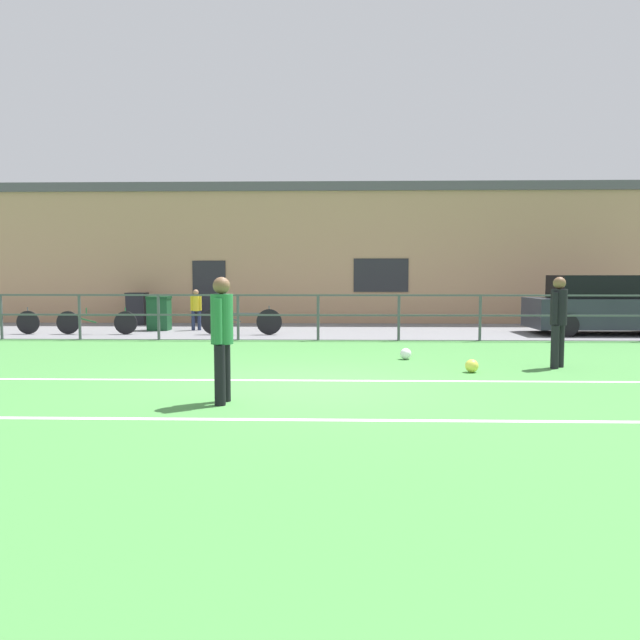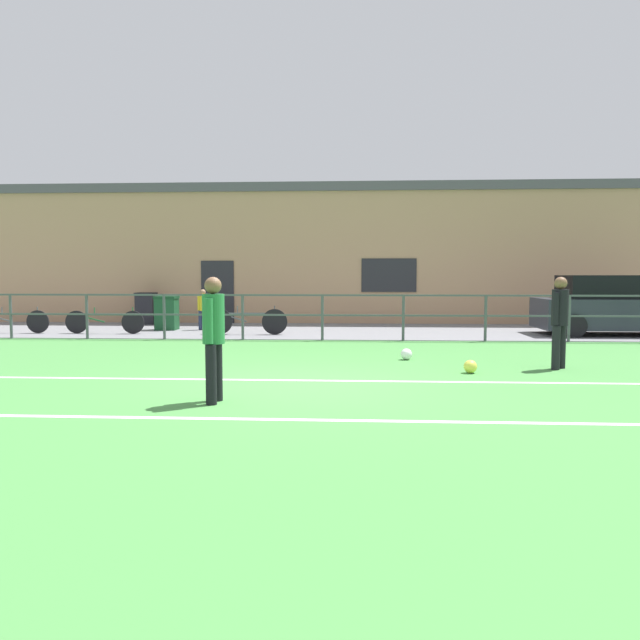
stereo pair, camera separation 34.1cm
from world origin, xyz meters
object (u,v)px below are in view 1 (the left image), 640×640
(bicycle_parked_2, at_px, (1,322))
(trash_bin_0, at_px, (159,313))
(player_striker, at_px, (222,332))
(spectator_child, at_px, (196,307))
(parked_car_red, at_px, (606,306))
(soccer_ball_spare, at_px, (406,354))
(bicycle_parked_1, at_px, (241,321))
(player_goalkeeper, at_px, (558,316))
(trash_bin_1, at_px, (137,309))
(bicycle_parked_0, at_px, (97,322))
(soccer_ball_match, at_px, (472,366))

(bicycle_parked_2, xyz_separation_m, trash_bin_0, (4.00, 1.20, 0.17))
(player_striker, height_order, trash_bin_0, player_striker)
(spectator_child, height_order, parked_car_red, parked_car_red)
(soccer_ball_spare, bearing_deg, bicycle_parked_2, 156.90)
(spectator_child, xyz_separation_m, bicycle_parked_1, (1.52, -1.24, -0.32))
(soccer_ball_spare, bearing_deg, player_goalkeeper, -20.93)
(bicycle_parked_1, distance_m, bicycle_parked_2, 6.60)
(trash_bin_1, bearing_deg, trash_bin_0, -56.06)
(player_goalkeeper, bearing_deg, player_striker, 161.16)
(parked_car_red, distance_m, bicycle_parked_0, 13.90)
(soccer_ball_spare, bearing_deg, spectator_child, 133.50)
(bicycle_parked_1, bearing_deg, spectator_child, 140.82)
(trash_bin_0, distance_m, trash_bin_1, 2.33)
(player_striker, relative_size, soccer_ball_match, 7.28)
(player_goalkeeper, bearing_deg, bicycle_parked_2, 108.77)
(spectator_child, xyz_separation_m, bicycle_parked_2, (-5.08, -1.24, -0.34))
(player_striker, relative_size, bicycle_parked_1, 0.73)
(parked_car_red, xyz_separation_m, trash_bin_1, (-13.83, 2.65, -0.23))
(parked_car_red, height_order, bicycle_parked_1, parked_car_red)
(bicycle_parked_1, bearing_deg, bicycle_parked_2, 180.00)
(bicycle_parked_2, relative_size, trash_bin_0, 2.15)
(trash_bin_1, bearing_deg, player_striker, -66.66)
(soccer_ball_match, height_order, trash_bin_1, trash_bin_1)
(player_striker, relative_size, bicycle_parked_2, 0.75)
(player_goalkeeper, bearing_deg, soccer_ball_spare, 110.52)
(bicycle_parked_2, relative_size, trash_bin_1, 2.06)
(soccer_ball_spare, relative_size, parked_car_red, 0.05)
(parked_car_red, bearing_deg, bicycle_parked_1, -177.23)
(player_goalkeeper, distance_m, bicycle_parked_2, 14.15)
(parked_car_red, bearing_deg, trash_bin_0, 176.70)
(bicycle_parked_2, bearing_deg, trash_bin_1, 49.23)
(soccer_ball_match, height_order, bicycle_parked_0, bicycle_parked_0)
(player_striker, distance_m, bicycle_parked_0, 9.91)
(bicycle_parked_2, height_order, trash_bin_1, trash_bin_1)
(trash_bin_1, bearing_deg, bicycle_parked_1, -38.82)
(soccer_ball_match, xyz_separation_m, trash_bin_0, (-7.43, 7.19, 0.41))
(soccer_ball_spare, xyz_separation_m, trash_bin_1, (-7.80, 7.61, 0.43))
(bicycle_parked_1, xyz_separation_m, trash_bin_1, (-3.89, 3.13, 0.16))
(bicycle_parked_2, bearing_deg, parked_car_red, 1.67)
(soccer_ball_match, bearing_deg, soccer_ball_spare, 121.57)
(soccer_ball_spare, relative_size, bicycle_parked_2, 0.10)
(bicycle_parked_0, height_order, trash_bin_0, trash_bin_0)
(bicycle_parked_0, bearing_deg, parked_car_red, 1.99)
(bicycle_parked_0, bearing_deg, trash_bin_0, 41.55)
(bicycle_parked_2, bearing_deg, player_striker, -47.73)
(soccer_ball_match, relative_size, spectator_child, 0.19)
(spectator_child, height_order, bicycle_parked_1, spectator_child)
(spectator_child, bearing_deg, trash_bin_1, -42.56)
(soccer_ball_spare, bearing_deg, bicycle_parked_1, 131.10)
(bicycle_parked_1, xyz_separation_m, trash_bin_0, (-2.59, 1.20, 0.14))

